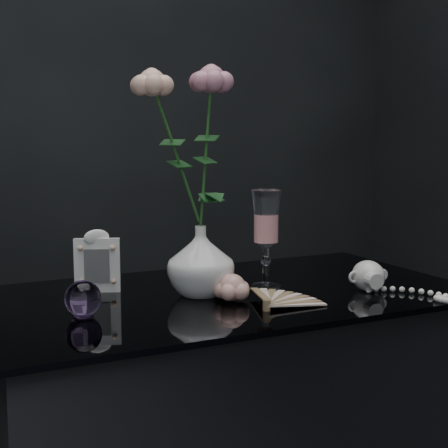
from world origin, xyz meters
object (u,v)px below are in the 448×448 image
wine_glass (266,239)px  picture_frame (97,261)px  pearl_jar (368,274)px  vase (201,261)px  paperweight (83,298)px  loose_rose (232,288)px

wine_glass → picture_frame: bearing=159.4°
picture_frame → pearl_jar: bearing=-3.0°
vase → wine_glass: (0.16, -0.00, 0.03)m
vase → wine_glass: size_ratio=0.68×
paperweight → loose_rose: size_ratio=0.42×
loose_rose → pearl_jar: pearl_jar is taller
pearl_jar → vase: bearing=169.8°
paperweight → pearl_jar: (0.61, -0.07, 0.00)m
pearl_jar → picture_frame: bearing=163.9°
picture_frame → paperweight: (-0.08, -0.18, -0.03)m
wine_glass → paperweight: bearing=-173.0°
vase → picture_frame: vase is taller
wine_glass → pearl_jar: 0.24m
picture_frame → loose_rose: picture_frame is taller
pearl_jar → loose_rose: bearing=-179.6°
loose_rose → pearl_jar: (0.31, -0.05, 0.01)m
paperweight → wine_glass: bearing=7.0°
vase → picture_frame: size_ratio=1.08×
vase → picture_frame: 0.23m
vase → paperweight: size_ratio=2.14×
vase → paperweight: bearing=-168.8°
wine_glass → vase: bearing=179.6°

